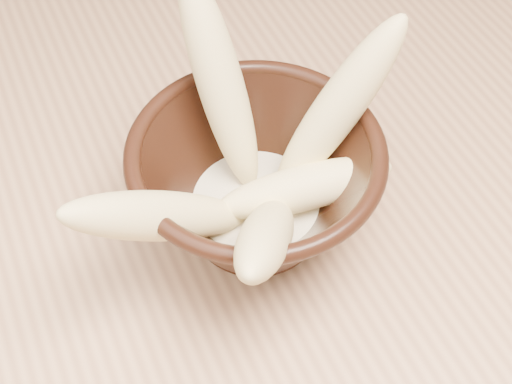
% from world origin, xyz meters
% --- Properties ---
extents(table, '(1.20, 0.80, 0.75)m').
position_xyz_m(table, '(0.00, 0.00, 0.67)').
color(table, tan).
rests_on(table, ground).
extents(bowl, '(0.19, 0.19, 0.10)m').
position_xyz_m(bowl, '(0.02, 0.00, 0.81)').
color(bowl, black).
rests_on(bowl, table).
extents(milk_puddle, '(0.11, 0.11, 0.01)m').
position_xyz_m(milk_puddle, '(0.02, 0.00, 0.78)').
color(milk_puddle, beige).
rests_on(milk_puddle, bowl).
extents(banana_upright, '(0.05, 0.12, 0.17)m').
position_xyz_m(banana_upright, '(0.02, 0.06, 0.87)').
color(banana_upright, '#F9DA93').
rests_on(banana_upright, bowl).
extents(banana_left, '(0.15, 0.06, 0.13)m').
position_xyz_m(banana_left, '(-0.05, -0.01, 0.84)').
color(banana_left, '#F9DA93').
rests_on(banana_left, bowl).
extents(banana_right, '(0.13, 0.04, 0.16)m').
position_xyz_m(banana_right, '(0.09, 0.01, 0.86)').
color(banana_right, '#F9DA93').
rests_on(banana_right, bowl).
extents(banana_across, '(0.14, 0.06, 0.04)m').
position_xyz_m(banana_across, '(0.06, -0.02, 0.81)').
color(banana_across, '#F9DA93').
rests_on(banana_across, bowl).
extents(banana_front, '(0.11, 0.14, 0.13)m').
position_xyz_m(banana_front, '(0.00, -0.06, 0.84)').
color(banana_front, '#F9DA93').
rests_on(banana_front, bowl).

